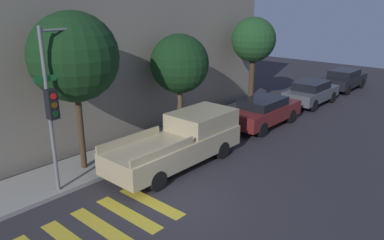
{
  "coord_description": "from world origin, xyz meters",
  "views": [
    {
      "loc": [
        -7.25,
        -7.0,
        6.01
      ],
      "look_at": [
        3.01,
        2.1,
        1.6
      ],
      "focal_mm": 35.0,
      "sensor_mm": 36.0,
      "label": 1
    }
  ],
  "objects": [
    {
      "name": "tree_far_end",
      "position": [
        10.58,
        4.31,
        3.9
      ],
      "size": [
        2.44,
        2.44,
        5.17
      ],
      "color": "#42301E",
      "rests_on": "ground"
    },
    {
      "name": "pickup_truck",
      "position": [
        2.42,
        2.1,
        0.92
      ],
      "size": [
        5.67,
        2.0,
        1.82
      ],
      "color": "tan",
      "rests_on": "ground"
    },
    {
      "name": "traffic_light_pole",
      "position": [
        -1.62,
        3.37,
        3.46
      ],
      "size": [
        2.14,
        0.56,
        5.32
      ],
      "color": "slate",
      "rests_on": "ground"
    },
    {
      "name": "sedan_near_corner",
      "position": [
        8.34,
        2.1,
        0.78
      ],
      "size": [
        4.52,
        1.78,
        1.44
      ],
      "color": "maroon",
      "rests_on": "ground"
    },
    {
      "name": "tree_midblock",
      "position": [
        4.67,
        4.31,
        3.32
      ],
      "size": [
        2.61,
        2.61,
        4.64
      ],
      "color": "brown",
      "rests_on": "ground"
    },
    {
      "name": "tree_near_corner",
      "position": [
        -0.48,
        4.31,
        4.17
      ],
      "size": [
        3.05,
        3.05,
        5.71
      ],
      "color": "#42301E",
      "rests_on": "ground"
    },
    {
      "name": "ground_plane",
      "position": [
        0.0,
        0.0,
        0.0
      ],
      "size": [
        60.0,
        60.0,
        0.0
      ],
      "primitive_type": "plane",
      "color": "#2D2B30"
    },
    {
      "name": "sedan_far_end",
      "position": [
        18.96,
        2.1,
        0.77
      ],
      "size": [
        4.3,
        1.78,
        1.43
      ],
      "color": "black",
      "rests_on": "ground"
    },
    {
      "name": "building_row",
      "position": [
        0.0,
        8.89,
        3.75
      ],
      "size": [
        26.0,
        6.0,
        7.49
      ],
      "primitive_type": "cube",
      "color": "gray",
      "rests_on": "ground"
    },
    {
      "name": "sidewalk",
      "position": [
        0.0,
        4.35,
        0.07
      ],
      "size": [
        26.0,
        2.29,
        0.14
      ],
      "primitive_type": "cube",
      "color": "gray",
      "rests_on": "ground"
    },
    {
      "name": "crosswalk",
      "position": [
        -2.67,
        0.8,
        0.0
      ],
      "size": [
        5.01,
        2.6,
        0.0
      ],
      "color": "gold",
      "rests_on": "ground"
    },
    {
      "name": "sedan_middle",
      "position": [
        13.74,
        2.1,
        0.77
      ],
      "size": [
        4.2,
        1.78,
        1.43
      ],
      "color": "#4C5156",
      "rests_on": "ground"
    }
  ]
}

